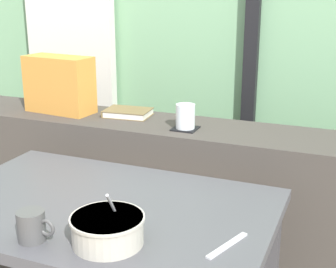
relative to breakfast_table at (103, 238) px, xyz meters
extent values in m
cube|color=silver|center=(-0.89, 1.22, 0.64)|extent=(0.56, 0.06, 2.50)
cube|color=black|center=(0.18, 1.25, 0.69)|extent=(0.07, 0.05, 2.60)
cube|color=#423D38|center=(-0.03, 0.64, -0.20)|extent=(2.80, 0.34, 0.82)
cube|color=#414145|center=(-0.49, 0.30, -0.26)|extent=(0.06, 0.06, 0.69)
cube|color=#4C4C51|center=(0.00, 0.00, 0.10)|extent=(1.07, 0.70, 0.03)
cube|color=black|center=(0.06, 0.59, 0.21)|extent=(0.10, 0.10, 0.00)
cylinder|color=white|center=(0.06, 0.59, 0.27)|extent=(0.08, 0.08, 0.10)
cylinder|color=gold|center=(0.06, 0.59, 0.25)|extent=(0.07, 0.07, 0.06)
cube|color=brown|center=(-0.25, 0.69, 0.21)|extent=(0.21, 0.16, 0.00)
cube|color=silver|center=(-0.25, 0.69, 0.23)|extent=(0.20, 0.15, 0.02)
cube|color=brown|center=(-0.25, 0.69, 0.24)|extent=(0.21, 0.16, 0.00)
cube|color=brown|center=(-0.35, 0.68, 0.23)|extent=(0.02, 0.14, 0.03)
cube|color=#D18938|center=(-0.58, 0.64, 0.34)|extent=(0.33, 0.17, 0.26)
cylinder|color=#BCB7A8|center=(0.14, -0.20, 0.16)|extent=(0.19, 0.19, 0.08)
cylinder|color=#BCB7A8|center=(0.14, -0.20, 0.19)|extent=(0.20, 0.20, 0.01)
cylinder|color=brown|center=(0.14, -0.20, 0.15)|extent=(0.17, 0.17, 0.05)
cylinder|color=silver|center=(0.14, -0.17, 0.21)|extent=(0.04, 0.12, 0.13)
ellipsoid|color=silver|center=(0.14, -0.15, 0.16)|extent=(0.03, 0.05, 0.01)
cube|color=silver|center=(0.44, -0.10, 0.12)|extent=(0.07, 0.17, 0.01)
cylinder|color=#4C4C4C|center=(-0.06, -0.26, 0.16)|extent=(0.08, 0.08, 0.08)
torus|color=#4C4C4C|center=(-0.01, -0.26, 0.16)|extent=(0.05, 0.01, 0.05)
camera|label=1|loc=(0.72, -1.20, 0.78)|focal=51.44mm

